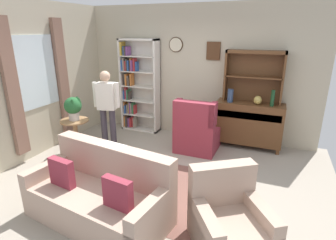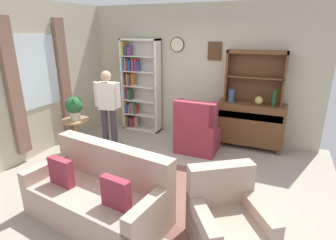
% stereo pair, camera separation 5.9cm
% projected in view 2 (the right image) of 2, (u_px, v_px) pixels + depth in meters
% --- Properties ---
extents(ground_plane, '(5.40, 4.60, 0.02)m').
position_uv_depth(ground_plane, '(158.00, 179.00, 4.40)').
color(ground_plane, '#9E9384').
extents(wall_back, '(5.00, 0.09, 2.80)m').
position_uv_depth(wall_back, '(199.00, 73.00, 5.81)').
color(wall_back, '#BCB299').
rests_on(wall_back, ground_plane).
extents(wall_left, '(0.16, 4.20, 2.80)m').
position_uv_depth(wall_left, '(31.00, 81.00, 4.90)').
color(wall_left, '#BCB299').
rests_on(wall_left, ground_plane).
extents(area_rug, '(2.43, 1.73, 0.01)m').
position_uv_depth(area_rug, '(161.00, 190.00, 4.06)').
color(area_rug, brown).
rests_on(area_rug, ground_plane).
extents(bookshelf, '(0.90, 0.30, 2.10)m').
position_uv_depth(bookshelf, '(138.00, 86.00, 6.27)').
color(bookshelf, silver).
rests_on(bookshelf, ground_plane).
extents(sideboard, '(1.30, 0.45, 0.92)m').
position_uv_depth(sideboard, '(250.00, 123.00, 5.43)').
color(sideboard, brown).
rests_on(sideboard, ground_plane).
extents(sideboard_hutch, '(1.10, 0.26, 1.00)m').
position_uv_depth(sideboard_hutch, '(256.00, 70.00, 5.19)').
color(sideboard_hutch, brown).
rests_on(sideboard_hutch, sideboard).
extents(vase_tall, '(0.11, 0.11, 0.26)m').
position_uv_depth(vase_tall, '(231.00, 96.00, 5.33)').
color(vase_tall, '#33476B').
rests_on(vase_tall, sideboard).
extents(vase_round, '(0.15, 0.15, 0.17)m').
position_uv_depth(vase_round, '(259.00, 101.00, 5.16)').
color(vase_round, tan).
rests_on(vase_round, sideboard).
extents(bottle_wine, '(0.07, 0.07, 0.31)m').
position_uv_depth(bottle_wine, '(274.00, 99.00, 5.02)').
color(bottle_wine, '#194223').
rests_on(bottle_wine, sideboard).
extents(couch_floral, '(1.90, 1.10, 0.90)m').
position_uv_depth(couch_floral, '(99.00, 195.00, 3.41)').
color(couch_floral, tan).
rests_on(couch_floral, ground_plane).
extents(armchair_floral, '(1.06, 1.07, 0.88)m').
position_uv_depth(armchair_floral, '(227.00, 224.00, 2.95)').
color(armchair_floral, tan).
rests_on(armchair_floral, ground_plane).
extents(wingback_chair, '(0.79, 0.81, 1.05)m').
position_uv_depth(wingback_chair, '(197.00, 132.00, 5.29)').
color(wingback_chair, maroon).
rests_on(wingback_chair, ground_plane).
extents(plant_stand, '(0.52, 0.52, 0.68)m').
position_uv_depth(plant_stand, '(77.00, 132.00, 5.20)').
color(plant_stand, '#997047').
rests_on(plant_stand, ground_plane).
extents(potted_plant_large, '(0.32, 0.32, 0.44)m').
position_uv_depth(potted_plant_large, '(74.00, 106.00, 5.04)').
color(potted_plant_large, beige).
rests_on(potted_plant_large, plant_stand).
extents(potted_plant_small, '(0.21, 0.21, 0.29)m').
position_uv_depth(potted_plant_small, '(93.00, 151.00, 5.01)').
color(potted_plant_small, gray).
rests_on(potted_plant_small, ground_plane).
extents(person_reading, '(0.52, 0.28, 1.56)m').
position_uv_depth(person_reading, '(108.00, 105.00, 5.25)').
color(person_reading, '#38333D').
rests_on(person_reading, ground_plane).
extents(coffee_table, '(0.80, 0.50, 0.42)m').
position_uv_depth(coffee_table, '(127.00, 163.00, 4.14)').
color(coffee_table, brown).
rests_on(coffee_table, ground_plane).
extents(book_stack, '(0.19, 0.15, 0.08)m').
position_uv_depth(book_stack, '(126.00, 159.00, 4.05)').
color(book_stack, gold).
rests_on(book_stack, coffee_table).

